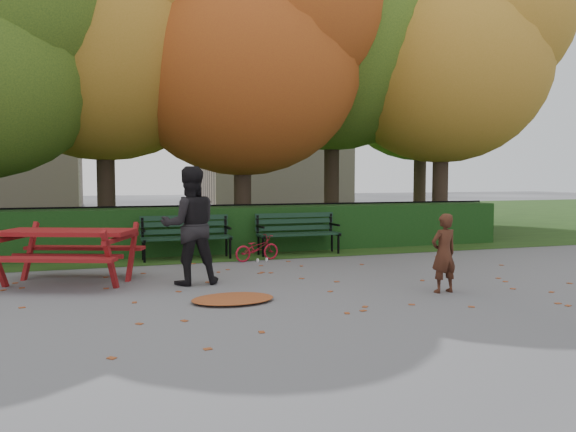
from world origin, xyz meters
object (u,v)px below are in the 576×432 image
object	(u,v)px
bench_left	(186,233)
picnic_table	(67,242)
tree_e	(457,53)
bicycle	(257,248)
tree_g	(433,72)
bench_right	(297,230)
tree_c	(257,50)
child	(444,253)
adult	(190,226)
tree_d	(348,25)
tree_b	(118,23)

from	to	relation	value
bench_left	picnic_table	xyz separation A→B (m)	(-2.14, -2.12, 0.14)
tree_e	bicycle	bearing A→B (deg)	-156.88
tree_g	bicycle	world-z (taller)	tree_g
tree_g	bench_left	xyz separation A→B (m)	(-9.63, -6.06, -4.85)
bench_right	tree_e	bearing A→B (deg)	20.87
bench_right	tree_c	bearing A→B (deg)	96.70
child	adult	bearing A→B (deg)	-32.86
child	tree_d	bearing A→B (deg)	-109.67
tree_e	tree_d	bearing A→B (deg)	151.09
picnic_table	tree_c	bearing A→B (deg)	67.00
tree_g	adult	size ratio (longest dim) A/B	4.67
bench_left	picnic_table	size ratio (longest dim) A/B	0.74
tree_e	child	world-z (taller)	tree_e
tree_e	bicycle	size ratio (longest dim) A/B	8.40
tree_c	bench_right	xyz separation A→B (m)	(0.27, -2.26, -4.30)
tree_d	picnic_table	world-z (taller)	tree_d
tree_b	tree_c	xyz separation A→B (m)	(3.28, -0.78, -0.58)
tree_b	child	xyz separation A→B (m)	(4.19, -7.57, -4.83)
tree_c	bench_left	xyz separation A→B (m)	(-2.13, -2.26, -4.30)
picnic_table	child	world-z (taller)	child
tree_g	bench_right	world-z (taller)	tree_g
tree_g	tree_c	bearing A→B (deg)	-153.13
tree_d	picnic_table	size ratio (longest dim) A/B	3.96
child	bicycle	size ratio (longest dim) A/B	1.18
tree_g	child	bearing A→B (deg)	-121.89
tree_c	bench_left	world-z (taller)	tree_c
bench_right	picnic_table	size ratio (longest dim) A/B	0.74
bench_left	child	size ratio (longest dim) A/B	1.57
tree_g	tree_e	bearing A→B (deg)	-114.40
tree_e	adult	xyz separation A→B (m)	(-8.15, -4.80, -4.17)
tree_b	adult	xyz separation A→B (m)	(0.82, -5.78, -4.49)
bench_left	bench_right	xyz separation A→B (m)	(2.40, 0.00, 0.00)
child	tree_b	bearing A→B (deg)	-65.89
tree_b	bench_right	xyz separation A→B (m)	(3.54, -3.04, -4.88)
bench_left	bicycle	xyz separation A→B (m)	(1.30, -0.72, -0.26)
adult	bicycle	world-z (taller)	adult
tree_c	adult	world-z (taller)	tree_c
picnic_table	adult	world-z (taller)	adult
bench_left	tree_b	bearing A→B (deg)	110.58
tree_c	tree_d	xyz separation A→B (m)	(3.04, 1.27, 1.16)
child	tree_c	bearing A→B (deg)	-87.20
tree_e	bench_right	bearing A→B (deg)	-159.13
tree_b	tree_c	size ratio (longest dim) A/B	1.10
tree_d	bench_left	bearing A→B (deg)	-145.74
tree_b	picnic_table	xyz separation A→B (m)	(-0.99, -5.16, -4.74)
picnic_table	tree_b	bearing A→B (deg)	100.39
tree_c	tree_e	xyz separation A→B (m)	(5.69, -0.19, 0.26)
bench_left	bicycle	bearing A→B (deg)	-28.97
child	adult	xyz separation A→B (m)	(-3.37, 1.79, 0.34)
tree_d	child	bearing A→B (deg)	-104.84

